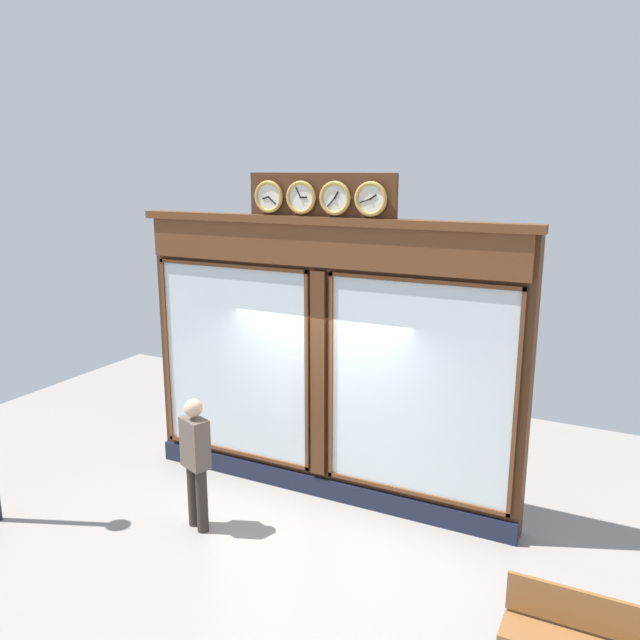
% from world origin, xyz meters
% --- Properties ---
extents(ground_plane, '(14.00, 14.00, 0.00)m').
position_xyz_m(ground_plane, '(0.00, 2.80, 0.00)').
color(ground_plane, gray).
extents(shop_facade, '(5.36, 0.42, 4.30)m').
position_xyz_m(shop_facade, '(-0.00, -0.13, 1.92)').
color(shop_facade, '#4C2B16').
rests_on(shop_facade, ground_plane).
extents(pedestrian, '(0.41, 0.33, 1.69)m').
position_xyz_m(pedestrian, '(0.99, 1.40, 0.93)').
color(pedestrian, '#312A24').
rests_on(pedestrian, ground_plane).
extents(street_bench, '(1.40, 0.40, 0.87)m').
position_xyz_m(street_bench, '(-3.52, 2.00, 0.52)').
color(street_bench, brown).
rests_on(street_bench, ground_plane).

